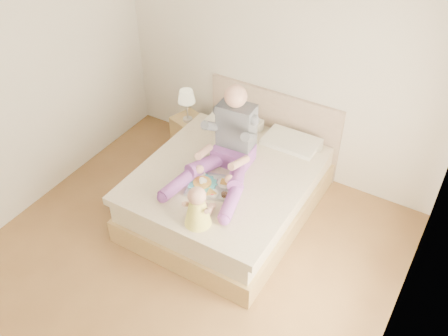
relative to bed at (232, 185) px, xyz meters
The scene contains 7 objects.
room 1.61m from the bed, 85.70° to the right, with size 4.02×4.22×2.71m.
bed is the anchor object (origin of this frame).
nightstand 1.19m from the bed, 147.05° to the left, with size 0.48×0.45×0.48m.
lamp 1.27m from the bed, 148.76° to the left, with size 0.21×0.21×0.43m.
adult 0.58m from the bed, 99.65° to the right, with size 0.80×1.16×0.95m.
tray 0.53m from the bed, 90.39° to the right, with size 0.57×0.50×0.14m.
baby 1.03m from the bed, 80.15° to the right, with size 0.28×0.39×0.43m.
Camera 1 is at (2.06, -2.53, 3.99)m, focal length 40.00 mm.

